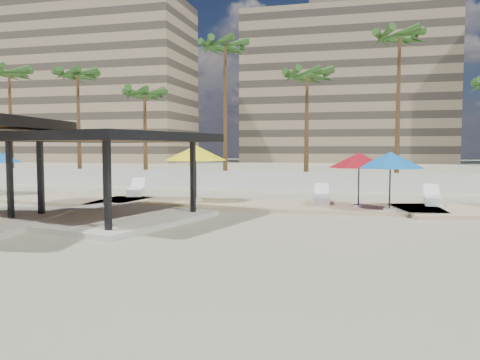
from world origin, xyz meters
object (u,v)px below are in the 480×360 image
at_px(pavilion_central, 106,169).
at_px(lounger_b, 322,198).
at_px(umbrella_c, 359,160).
at_px(lounger_a, 137,191).
at_px(lounger_c, 433,199).

distance_m(pavilion_central, lounger_b, 10.05).
bearing_deg(pavilion_central, umbrella_c, 41.86).
distance_m(umbrella_c, lounger_a, 12.27).
height_order(pavilion_central, lounger_b, pavilion_central).
xyz_separation_m(lounger_b, lounger_c, (5.03, 0.79, 0.00)).
height_order(pavilion_central, umbrella_c, pavilion_central).
relative_size(pavilion_central, lounger_c, 3.49).
bearing_deg(lounger_c, pavilion_central, 122.90).
height_order(lounger_a, lounger_b, lounger_a).
relative_size(pavilion_central, lounger_a, 3.24).
bearing_deg(umbrella_c, pavilion_central, -152.33).
distance_m(lounger_a, lounger_c, 15.20).
height_order(pavilion_central, lounger_c, pavilion_central).
bearing_deg(pavilion_central, lounger_b, 53.64).
relative_size(umbrella_c, lounger_a, 1.35).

